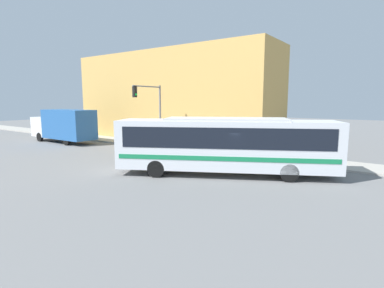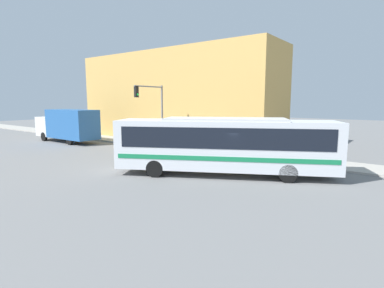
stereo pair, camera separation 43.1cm
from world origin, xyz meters
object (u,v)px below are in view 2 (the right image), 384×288
object	(u,v)px
parking_meter	(153,136)
fire_hydrant	(218,149)
delivery_truck	(67,125)
traffic_light_pole	(153,105)
pedestrian_near_corner	(164,134)
city_bus	(225,142)

from	to	relation	value
parking_meter	fire_hydrant	bearing A→B (deg)	-90.00
delivery_truck	traffic_light_pole	world-z (taller)	traffic_light_pole
fire_hydrant	pedestrian_near_corner	size ratio (longest dim) A/B	0.39
delivery_truck	parking_meter	distance (m)	9.51
pedestrian_near_corner	fire_hydrant	bearing A→B (deg)	-101.58
parking_meter	traffic_light_pole	bearing A→B (deg)	-134.17
city_bus	delivery_truck	distance (m)	19.71
city_bus	fire_hydrant	size ratio (longest dim) A/B	17.62
traffic_light_pole	pedestrian_near_corner	world-z (taller)	traffic_light_pole
fire_hydrant	parking_meter	xyz separation A→B (m)	(-0.00, 6.87, 0.52)
delivery_truck	parking_meter	size ratio (longest dim) A/B	6.51
traffic_light_pole	parking_meter	size ratio (longest dim) A/B	4.27
traffic_light_pole	city_bus	bearing A→B (deg)	-114.27
fire_hydrant	delivery_truck	bearing A→B (deg)	100.51
traffic_light_pole	pedestrian_near_corner	size ratio (longest dim) A/B	3.15
delivery_truck	pedestrian_near_corner	bearing A→B (deg)	-64.24
delivery_truck	traffic_light_pole	bearing A→B (deg)	-78.81
city_bus	pedestrian_near_corner	world-z (taller)	city_bus
parking_meter	pedestrian_near_corner	world-z (taller)	pedestrian_near_corner
city_bus	delivery_truck	size ratio (longest dim) A/B	1.45
city_bus	delivery_truck	xyz separation A→B (m)	(2.34, 19.57, -0.07)
city_bus	parking_meter	distance (m)	11.85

